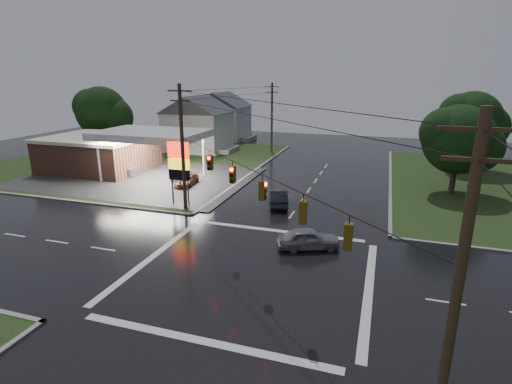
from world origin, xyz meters
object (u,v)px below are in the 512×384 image
(car_pump, at_px, (187,181))
(house_near, at_px, (198,123))
(tree_ne_near, at_px, (460,140))
(tree_ne_far, at_px, (472,121))
(tree_nw_behind, at_px, (103,112))
(house_far, at_px, (222,115))
(pylon_sign, at_px, (179,163))
(utility_pole_nw, at_px, (182,147))
(car_crossing, at_px, (309,238))
(gas_station, at_px, (106,151))
(utility_pole_se, at_px, (457,291))
(car_north, at_px, (278,197))
(utility_pole_n, at_px, (272,117))

(car_pump, bearing_deg, house_near, 107.00)
(tree_ne_near, xyz_separation_m, car_pump, (-27.14, -5.43, -4.97))
(tree_ne_far, bearing_deg, tree_nw_behind, -175.51)
(house_near, distance_m, house_far, 12.04)
(pylon_sign, xyz_separation_m, utility_pole_nw, (1.00, -1.00, 1.71))
(house_far, relative_size, car_pump, 2.71)
(tree_nw_behind, relative_size, car_crossing, 2.31)
(car_crossing, bearing_deg, house_far, 7.41)
(tree_nw_behind, xyz_separation_m, tree_ne_near, (47.98, -8.00, -0.62))
(gas_station, bearing_deg, pylon_sign, -31.22)
(house_far, bearing_deg, gas_station, -97.50)
(utility_pole_se, height_order, tree_nw_behind, utility_pole_se)
(house_near, xyz_separation_m, car_north, (19.12, -22.83, -3.65))
(car_north, bearing_deg, tree_ne_near, -169.19)
(tree_ne_near, bearing_deg, house_far, 144.23)
(house_near, xyz_separation_m, car_crossing, (23.62, -31.46, -3.67))
(house_near, bearing_deg, utility_pole_nw, -66.63)
(utility_pole_se, distance_m, car_north, 25.83)
(gas_station, bearing_deg, utility_pole_n, 48.53)
(house_near, height_order, house_far, same)
(pylon_sign, bearing_deg, tree_ne_near, 25.01)
(utility_pole_n, relative_size, tree_ne_far, 1.07)
(utility_pole_se, distance_m, car_crossing, 16.39)
(utility_pole_n, xyz_separation_m, tree_ne_far, (26.65, -4.01, 0.71))
(gas_station, relative_size, tree_ne_near, 2.92)
(utility_pole_se, distance_m, tree_ne_far, 44.16)
(pylon_sign, bearing_deg, tree_nw_behind, 140.13)
(gas_station, distance_m, tree_nw_behind, 13.63)
(car_pump, bearing_deg, tree_ne_near, 6.06)
(utility_pole_n, xyz_separation_m, tree_ne_near, (23.64, -16.01, 0.09))
(utility_pole_n, xyz_separation_m, car_pump, (-3.50, -21.44, -4.88))
(tree_nw_behind, relative_size, car_pump, 2.46)
(car_north, bearing_deg, utility_pole_nw, 7.50)
(pylon_sign, relative_size, house_far, 0.54)
(utility_pole_se, height_order, utility_pole_n, utility_pole_se)
(tree_ne_near, xyz_separation_m, tree_ne_far, (3.01, 12.00, 0.62))
(utility_pole_n, height_order, tree_ne_far, utility_pole_n)
(utility_pole_se, bearing_deg, tree_ne_near, 81.62)
(utility_pole_nw, xyz_separation_m, tree_nw_behind, (-24.34, 20.49, 0.46))
(pylon_sign, xyz_separation_m, car_pump, (-2.50, 6.06, -3.42))
(pylon_sign, xyz_separation_m, house_far, (-11.45, 37.50, 0.39))
(utility_pole_nw, relative_size, tree_nw_behind, 1.10)
(house_near, relative_size, tree_ne_near, 1.23)
(car_north, xyz_separation_m, car_pump, (-11.16, 3.39, -0.17))
(utility_pole_nw, bearing_deg, utility_pole_n, 90.00)
(pylon_sign, relative_size, utility_pole_se, 0.55)
(car_crossing, bearing_deg, car_pump, 30.38)
(gas_station, distance_m, car_north, 24.78)
(tree_ne_near, bearing_deg, gas_station, -176.70)
(utility_pole_nw, relative_size, tree_ne_far, 1.12)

